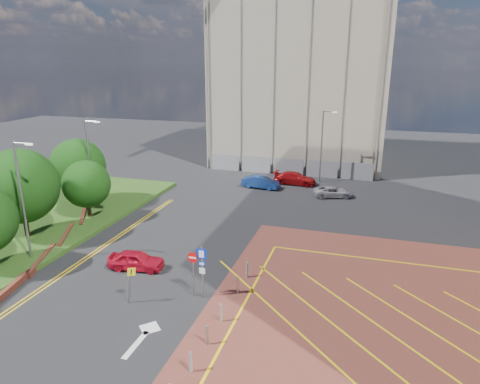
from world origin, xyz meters
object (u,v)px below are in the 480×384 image
at_px(lamp_back, 322,144).
at_px(car_blue_back, 261,182).
at_px(lamp_left_near, 22,196).
at_px(lamp_left_far, 90,161).
at_px(tree_d, 78,166).
at_px(tree_b, 20,186).
at_px(sign_cluster, 199,266).
at_px(warning_sign, 130,281).
at_px(car_silver_back, 333,192).
at_px(car_red_back, 295,178).
at_px(tree_c, 86,184).
at_px(car_red_left, 136,260).

xyz_separation_m(lamp_back, car_blue_back, (-5.84, -4.42, -3.69)).
relative_size(lamp_left_near, lamp_left_far, 1.00).
distance_m(tree_d, lamp_left_near, 11.76).
bearing_deg(lamp_left_far, tree_b, -98.77).
distance_m(tree_d, sign_cluster, 20.74).
bearing_deg(car_blue_back, tree_b, 149.12).
height_order(sign_cluster, warning_sign, sign_cluster).
xyz_separation_m(car_blue_back, car_silver_back, (7.73, -0.97, -0.13)).
bearing_deg(sign_cluster, warning_sign, -152.31).
relative_size(lamp_left_far, warning_sign, 3.56).
bearing_deg(car_silver_back, car_red_back, 34.53).
relative_size(tree_b, car_red_back, 1.45).
distance_m(tree_c, tree_d, 4.30).
bearing_deg(tree_d, tree_b, -82.87).
distance_m(tree_b, car_red_back, 27.37).
xyz_separation_m(lamp_left_near, car_silver_back, (18.39, 20.61, -4.13)).
bearing_deg(sign_cluster, car_red_left, 158.80).
height_order(warning_sign, car_red_back, warning_sign).
bearing_deg(warning_sign, tree_b, 154.97).
bearing_deg(tree_c, car_blue_back, 49.15).
bearing_deg(lamp_back, lamp_left_far, -139.14).
xyz_separation_m(warning_sign, car_red_left, (-1.89, 3.83, -0.81)).
xyz_separation_m(tree_c, car_red_back, (15.00, 16.16, -2.52)).
xyz_separation_m(lamp_back, sign_cluster, (-3.78, -27.02, -2.41)).
distance_m(tree_c, lamp_left_far, 2.65).
xyz_separation_m(tree_d, lamp_left_far, (2.08, -1.00, 0.79)).
distance_m(tree_c, car_red_back, 22.19).
bearing_deg(sign_cluster, tree_c, 146.84).
xyz_separation_m(lamp_left_far, lamp_back, (18.50, 16.00, -0.30)).
bearing_deg(warning_sign, car_silver_back, 68.83).
bearing_deg(tree_d, warning_sign, -45.81).
height_order(tree_b, warning_sign, tree_b).
bearing_deg(tree_b, lamp_back, 49.59).
xyz_separation_m(car_red_left, car_red_back, (6.48, 23.12, 0.05)).
xyz_separation_m(tree_b, sign_cluster, (15.80, -4.02, -2.28)).
distance_m(sign_cluster, car_red_back, 25.23).
bearing_deg(car_blue_back, car_red_left, 176.68).
height_order(tree_c, car_red_back, tree_c).
bearing_deg(warning_sign, lamp_back, 76.01).
bearing_deg(lamp_left_far, car_red_back, 41.64).
xyz_separation_m(warning_sign, car_silver_back, (9.07, 23.40, -0.89)).
bearing_deg(lamp_left_far, lamp_left_near, -78.69).
relative_size(tree_c, lamp_back, 0.61).
relative_size(car_blue_back, car_red_back, 0.87).
xyz_separation_m(tree_b, lamp_left_far, (1.08, 7.00, 0.42)).
relative_size(lamp_left_far, lamp_back, 1.00).
xyz_separation_m(tree_b, car_silver_back, (21.47, 17.61, -3.70)).
distance_m(tree_c, lamp_left_near, 8.20).
xyz_separation_m(warning_sign, car_red_back, (4.59, 26.95, -0.75)).
xyz_separation_m(lamp_back, warning_sign, (-7.17, -28.79, -2.93)).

